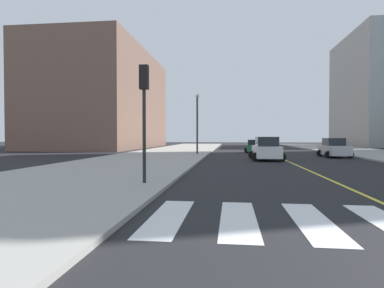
{
  "coord_description": "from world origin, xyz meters",
  "views": [
    {
      "loc": [
        -4.68,
        -4.26,
        2.09
      ],
      "look_at": [
        -8.67,
        28.77,
        1.29
      ],
      "focal_mm": 30.51,
      "sensor_mm": 36.0,
      "label": 1
    }
  ],
  "objects_px": {
    "car_white_second": "(266,149)",
    "traffic_light_far_corner": "(144,100)",
    "car_green_nearest": "(253,147)",
    "car_silver_third": "(334,148)",
    "street_lamp": "(197,118)"
  },
  "relations": [
    {
      "from": "car_silver_third",
      "to": "street_lamp",
      "type": "xyz_separation_m",
      "value": [
        -13.82,
        1.68,
        3.18
      ]
    },
    {
      "from": "car_white_second",
      "to": "car_silver_third",
      "type": "distance_m",
      "value": 8.57
    },
    {
      "from": "car_green_nearest",
      "to": "street_lamp",
      "type": "xyz_separation_m",
      "value": [
        -6.49,
        -6.68,
        3.3
      ]
    },
    {
      "from": "car_silver_third",
      "to": "traffic_light_far_corner",
      "type": "relative_size",
      "value": 0.88
    },
    {
      "from": "car_white_second",
      "to": "car_green_nearest",
      "type": "bearing_deg",
      "value": 89.29
    },
    {
      "from": "car_white_second",
      "to": "traffic_light_far_corner",
      "type": "height_order",
      "value": "traffic_light_far_corner"
    },
    {
      "from": "car_white_second",
      "to": "traffic_light_far_corner",
      "type": "xyz_separation_m",
      "value": [
        -6.62,
        -15.66,
        2.62
      ]
    },
    {
      "from": "car_white_second",
      "to": "car_silver_third",
      "type": "bearing_deg",
      "value": 32.34
    },
    {
      "from": "car_green_nearest",
      "to": "car_white_second",
      "type": "relative_size",
      "value": 0.81
    },
    {
      "from": "car_green_nearest",
      "to": "car_white_second",
      "type": "height_order",
      "value": "car_white_second"
    },
    {
      "from": "car_green_nearest",
      "to": "street_lamp",
      "type": "relative_size",
      "value": 0.57
    },
    {
      "from": "car_silver_third",
      "to": "traffic_light_far_corner",
      "type": "xyz_separation_m",
      "value": [
        -13.71,
        -20.46,
        2.68
      ]
    },
    {
      "from": "car_white_second",
      "to": "street_lamp",
      "type": "xyz_separation_m",
      "value": [
        -6.72,
        6.48,
        3.12
      ]
    },
    {
      "from": "car_green_nearest",
      "to": "street_lamp",
      "type": "bearing_deg",
      "value": -131.94
    },
    {
      "from": "car_green_nearest",
      "to": "traffic_light_far_corner",
      "type": "distance_m",
      "value": 29.65
    }
  ]
}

